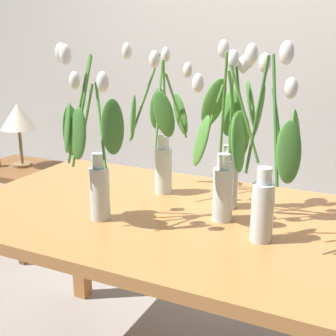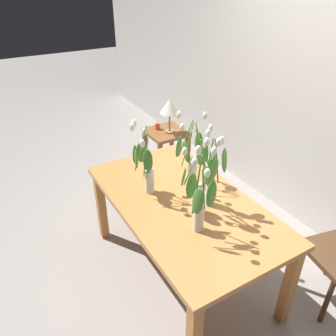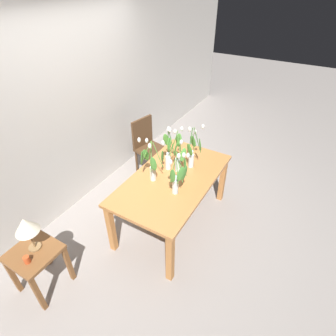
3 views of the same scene
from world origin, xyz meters
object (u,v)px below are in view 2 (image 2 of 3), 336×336
at_px(pillar_candle, 158,126).
at_px(tulip_vase_1, 145,166).
at_px(side_table, 166,140).
at_px(table_lamp, 170,107).
at_px(tulip_vase_4, 200,181).
at_px(tulip_vase_3, 212,184).
at_px(dining_table, 183,210).
at_px(tulip_vase_2, 199,205).
at_px(tulip_vase_0, 193,158).

bearing_deg(pillar_candle, tulip_vase_1, -32.03).
distance_m(side_table, table_lamp, 0.43).
height_order(tulip_vase_4, pillar_candle, tulip_vase_4).
bearing_deg(tulip_vase_4, tulip_vase_3, 92.10).
height_order(dining_table, side_table, dining_table).
bearing_deg(tulip_vase_2, tulip_vase_0, 150.09).
bearing_deg(dining_table, tulip_vase_4, 13.20).
bearing_deg(dining_table, pillar_candle, 157.40).
distance_m(dining_table, tulip_vase_2, 0.45).
height_order(tulip_vase_1, tulip_vase_2, tulip_vase_2).
height_order(dining_table, tulip_vase_3, tulip_vase_3).
bearing_deg(tulip_vase_1, side_table, 144.11).
bearing_deg(tulip_vase_0, side_table, 158.05).
height_order(dining_table, tulip_vase_0, tulip_vase_0).
height_order(dining_table, tulip_vase_2, tulip_vase_2).
bearing_deg(tulip_vase_0, tulip_vase_4, -25.77).
height_order(tulip_vase_3, table_lamp, tulip_vase_3).
bearing_deg(tulip_vase_2, side_table, 155.80).
xyz_separation_m(tulip_vase_0, tulip_vase_3, (0.31, -0.05, -0.04)).
distance_m(dining_table, tulip_vase_4, 0.37).
bearing_deg(pillar_candle, tulip_vase_4, -19.77).
bearing_deg(tulip_vase_1, table_lamp, 142.51).
relative_size(tulip_vase_1, tulip_vase_4, 0.99).
xyz_separation_m(dining_table, tulip_vase_3, (0.15, 0.14, 0.28)).
relative_size(tulip_vase_2, tulip_vase_3, 1.05).
xyz_separation_m(tulip_vase_2, pillar_candle, (-1.89, 0.75, -0.36)).
bearing_deg(tulip_vase_3, table_lamp, 159.24).
height_order(dining_table, pillar_candle, dining_table).
relative_size(dining_table, tulip_vase_3, 2.86).
xyz_separation_m(dining_table, pillar_candle, (-1.57, 0.65, -0.06)).
relative_size(tulip_vase_1, tulip_vase_2, 0.99).
bearing_deg(tulip_vase_0, tulip_vase_1, -100.29).
distance_m(tulip_vase_0, table_lamp, 1.38).
bearing_deg(tulip_vase_1, tulip_vase_0, 79.71).
height_order(tulip_vase_0, table_lamp, tulip_vase_0).
distance_m(dining_table, side_table, 1.65).
height_order(tulip_vase_1, pillar_candle, tulip_vase_1).
bearing_deg(dining_table, table_lamp, 152.79).
bearing_deg(tulip_vase_2, tulip_vase_3, 127.45).
bearing_deg(tulip_vase_0, table_lamp, 156.59).
relative_size(tulip_vase_1, pillar_candle, 7.73).
xyz_separation_m(tulip_vase_2, side_table, (-1.79, 0.81, -0.52)).
bearing_deg(tulip_vase_1, tulip_vase_3, 40.78).
relative_size(tulip_vase_0, table_lamp, 1.45).
bearing_deg(tulip_vase_0, tulip_vase_3, -8.95).
bearing_deg(table_lamp, tulip_vase_1, -37.49).
xyz_separation_m(tulip_vase_0, side_table, (-1.31, 0.53, -0.54)).
height_order(tulip_vase_1, table_lamp, tulip_vase_1).
distance_m(dining_table, tulip_vase_1, 0.43).
relative_size(tulip_vase_3, tulip_vase_4, 0.95).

